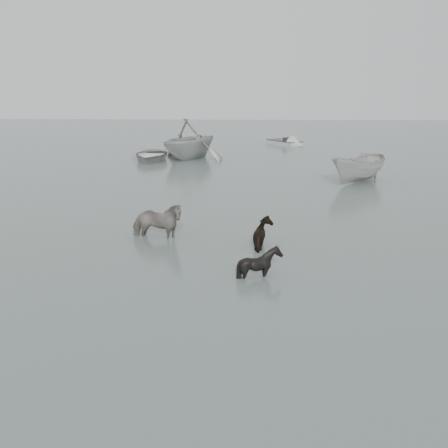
# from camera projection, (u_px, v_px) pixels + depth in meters

# --- Properties ---
(ground) EXTENTS (140.00, 140.00, 0.00)m
(ground) POSITION_uv_depth(u_px,v_px,m) (217.00, 260.00, 16.39)
(ground) COLOR #4D5B56
(ground) RESTS_ON ground
(pony_pinto) EXTENTS (2.20, 1.27, 1.76)m
(pony_pinto) POSITION_uv_depth(u_px,v_px,m) (156.00, 215.00, 18.55)
(pony_pinto) COLOR black
(pony_pinto) RESTS_ON ground
(pony_dark) EXTENTS (1.48, 1.60, 1.30)m
(pony_dark) POSITION_uv_depth(u_px,v_px,m) (265.00, 229.00, 17.65)
(pony_dark) COLOR black
(pony_dark) RESTS_ON ground
(pony_black) EXTENTS (1.47, 1.40, 1.28)m
(pony_black) POSITION_uv_depth(u_px,v_px,m) (260.00, 256.00, 14.88)
(pony_black) COLOR black
(pony_black) RESTS_ON ground
(rowboat_lead) EXTENTS (3.72, 5.19, 1.07)m
(rowboat_lead) POSITION_uv_depth(u_px,v_px,m) (151.00, 153.00, 38.22)
(rowboat_lead) COLOR #B9B9B4
(rowboat_lead) RESTS_ON ground
(rowboat_trail) EXTENTS (7.80, 8.06, 3.25)m
(rowboat_trail) POSITION_uv_depth(u_px,v_px,m) (190.00, 138.00, 38.76)
(rowboat_trail) COLOR #9FA19F
(rowboat_trail) RESTS_ON ground
(boat_small) EXTENTS (4.56, 4.58, 1.81)m
(boat_small) POSITION_uv_depth(u_px,v_px,m) (359.00, 167.00, 29.31)
(boat_small) COLOR #A5A5A1
(boat_small) RESTS_ON ground
(skiff_mid) EXTENTS (4.34, 5.28, 0.75)m
(skiff_mid) POSITION_uv_depth(u_px,v_px,m) (285.00, 141.00, 48.49)
(skiff_mid) COLOR #A2A5A2
(skiff_mid) RESTS_ON ground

